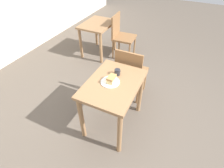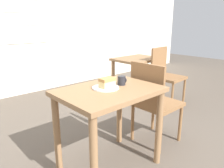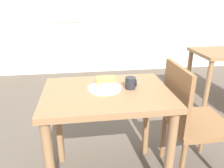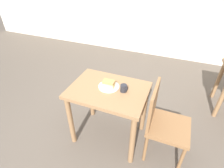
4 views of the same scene
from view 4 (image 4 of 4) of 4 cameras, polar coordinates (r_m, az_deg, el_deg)
name	(u,v)px [view 4 (image 4 of 4)]	position (r m, az deg, el deg)	size (l,w,h in m)	color
ground_plane	(105,154)	(2.29, -2.30, -22.00)	(14.00, 14.00, 0.00)	brown
dining_table_near	(109,99)	(2.02, -1.15, -4.89)	(0.86, 0.63, 0.76)	olive
chair_near_window	(163,121)	(2.01, 16.26, -11.63)	(0.44, 0.44, 0.92)	brown
plate	(109,86)	(1.96, -1.05, -0.80)	(0.23, 0.23, 0.01)	white
cake_slice	(109,84)	(1.92, -1.06, 0.06)	(0.13, 0.08, 0.08)	#E0C67F
coffee_mug	(124,88)	(1.88, 3.88, -1.38)	(0.08, 0.07, 0.08)	#232328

